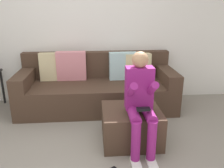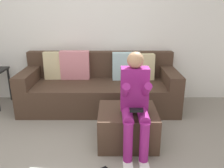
% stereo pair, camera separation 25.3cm
% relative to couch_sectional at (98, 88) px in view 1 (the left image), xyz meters
% --- Properties ---
extents(wall_back, '(6.06, 0.10, 2.50)m').
position_rel_couch_sectional_xyz_m(wall_back, '(-0.20, 0.43, 0.92)').
color(wall_back, white).
rests_on(wall_back, ground_plane).
extents(couch_sectional, '(2.44, 0.90, 0.90)m').
position_rel_couch_sectional_xyz_m(couch_sectional, '(0.00, 0.00, 0.00)').
color(couch_sectional, '#473326').
rests_on(couch_sectional, ground_plane).
extents(ottoman, '(0.69, 0.63, 0.42)m').
position_rel_couch_sectional_xyz_m(ottoman, '(0.38, -1.07, -0.12)').
color(ottoman, '#473326').
rests_on(ottoman, ground_plane).
extents(person_seated, '(0.31, 0.60, 1.13)m').
position_rel_couch_sectional_xyz_m(person_seated, '(0.44, -1.25, 0.29)').
color(person_seated, '#8C1E72').
rests_on(person_seated, ground_plane).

